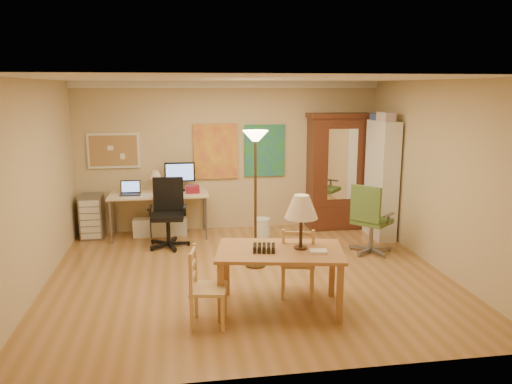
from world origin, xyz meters
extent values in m
plane|color=olive|center=(0.00, 0.00, 0.00)|extent=(5.50, 5.50, 0.00)
cube|color=white|center=(0.00, 2.46, 2.64)|extent=(5.50, 0.08, 0.12)
cube|color=#A78B4F|center=(-2.05, 2.47, 1.50)|extent=(0.90, 0.04, 0.62)
cube|color=yellow|center=(-0.25, 2.47, 1.45)|extent=(0.80, 0.04, 1.00)
cube|color=teal|center=(0.65, 2.47, 1.45)|extent=(0.75, 0.04, 0.95)
cube|color=#9B5332|center=(0.22, -1.09, 0.71)|extent=(1.60, 1.13, 0.04)
cube|color=#9B5332|center=(-0.50, -1.34, 0.35)|extent=(0.08, 0.08, 0.69)
cube|color=#9B5332|center=(0.80, -1.58, 0.35)|extent=(0.08, 0.08, 0.69)
cube|color=#9B5332|center=(-0.36, -0.61, 0.35)|extent=(0.08, 0.08, 0.69)
cube|color=#9B5332|center=(0.94, -0.85, 0.35)|extent=(0.08, 0.08, 0.69)
cylinder|color=black|center=(0.47, -1.09, 0.74)|extent=(0.16, 0.16, 0.02)
cylinder|color=black|center=(0.47, -1.09, 0.93)|extent=(0.04, 0.04, 0.39)
cone|color=beige|center=(0.47, -1.09, 1.24)|extent=(0.39, 0.39, 0.27)
cube|color=white|center=(0.63, -1.27, 0.75)|extent=(0.22, 0.18, 0.03)
cube|color=black|center=(0.02, -1.13, 0.77)|extent=(0.31, 0.26, 0.08)
cube|color=tan|center=(0.53, -0.73, 0.43)|extent=(0.50, 0.49, 0.04)
cube|color=tan|center=(0.74, -0.61, 0.20)|extent=(0.05, 0.05, 0.41)
cube|color=tan|center=(0.39, -0.52, 0.20)|extent=(0.05, 0.05, 0.41)
cube|color=tan|center=(0.66, -0.94, 0.20)|extent=(0.05, 0.05, 0.41)
cube|color=tan|center=(0.31, -0.86, 0.20)|extent=(0.05, 0.05, 0.41)
cube|color=tan|center=(0.66, -0.94, 0.67)|extent=(0.05, 0.05, 0.48)
cube|color=tan|center=(0.31, -0.86, 0.67)|extent=(0.05, 0.05, 0.48)
cube|color=tan|center=(0.49, -0.90, 0.71)|extent=(0.36, 0.11, 0.05)
cube|color=tan|center=(-0.64, -1.38, 0.42)|extent=(0.45, 0.47, 0.04)
cube|color=tan|center=(-0.50, -1.59, 0.20)|extent=(0.04, 0.04, 0.40)
cube|color=tan|center=(-0.44, -1.24, 0.20)|extent=(0.04, 0.04, 0.40)
cube|color=tan|center=(-0.83, -1.53, 0.20)|extent=(0.04, 0.04, 0.40)
cube|color=tan|center=(-0.77, -1.18, 0.20)|extent=(0.04, 0.04, 0.40)
cube|color=tan|center=(-0.83, -1.53, 0.65)|extent=(0.04, 0.04, 0.46)
cube|color=tan|center=(-0.77, -1.18, 0.65)|extent=(0.04, 0.04, 0.46)
cube|color=tan|center=(-0.80, -1.35, 0.69)|extent=(0.09, 0.35, 0.05)
cylinder|color=#43341B|center=(0.16, 0.37, 0.02)|extent=(0.30, 0.30, 0.03)
cylinder|color=#43341B|center=(0.16, 0.37, 0.96)|extent=(0.04, 0.04, 1.88)
cone|color=#FFE0A5|center=(0.16, 0.37, 1.92)|extent=(0.36, 0.36, 0.15)
cube|color=beige|center=(-1.28, 2.12, 0.76)|extent=(1.71, 0.75, 0.03)
cylinder|color=slate|center=(-2.08, 1.80, 0.37)|extent=(0.04, 0.04, 0.75)
cylinder|color=slate|center=(-0.48, 1.80, 0.37)|extent=(0.04, 0.04, 0.75)
cylinder|color=slate|center=(-2.08, 2.44, 0.37)|extent=(0.04, 0.04, 0.75)
cylinder|color=slate|center=(-0.48, 2.44, 0.37)|extent=(0.04, 0.04, 0.75)
cube|color=black|center=(-1.76, 2.07, 0.79)|extent=(0.34, 0.23, 0.02)
cube|color=black|center=(-1.76, 2.24, 0.90)|extent=(0.34, 0.06, 0.22)
cube|color=black|center=(-0.91, 2.28, 1.12)|extent=(0.53, 0.04, 0.34)
cone|color=beige|center=(-1.34, 2.23, 1.10)|extent=(0.21, 0.21, 0.13)
cube|color=white|center=(-1.44, 1.96, 0.78)|extent=(0.27, 0.34, 0.01)
cube|color=maroon|center=(-0.70, 2.07, 0.84)|extent=(0.23, 0.17, 0.13)
cube|color=white|center=(-1.60, 2.17, 0.16)|extent=(0.30, 0.26, 0.32)
cube|color=white|center=(-1.28, 2.17, 0.16)|extent=(0.30, 0.26, 0.32)
cube|color=silver|center=(-0.96, 2.17, 0.16)|extent=(0.30, 0.26, 0.32)
cylinder|color=black|center=(-1.13, 1.48, 0.27)|extent=(0.07, 0.07, 0.43)
cube|color=black|center=(-1.13, 1.48, 0.52)|extent=(0.56, 0.54, 0.08)
cube|color=black|center=(-1.11, 1.72, 0.85)|extent=(0.50, 0.09, 0.57)
cube|color=black|center=(-1.41, 1.50, 0.67)|extent=(0.07, 0.33, 0.03)
cube|color=black|center=(-0.85, 1.46, 0.67)|extent=(0.07, 0.33, 0.03)
cylinder|color=slate|center=(2.07, 0.70, 0.27)|extent=(0.06, 0.06, 0.43)
cube|color=#445E2A|center=(2.07, 0.70, 0.52)|extent=(0.71, 0.71, 0.08)
cube|color=#445E2A|center=(1.89, 0.55, 0.84)|extent=(0.36, 0.41, 0.56)
cube|color=slate|center=(2.26, 0.49, 0.67)|extent=(0.27, 0.24, 0.03)
cube|color=slate|center=(1.89, 0.91, 0.67)|extent=(0.27, 0.24, 0.03)
cube|color=slate|center=(-2.45, 2.24, 0.38)|extent=(0.38, 0.44, 0.77)
cube|color=silver|center=(-2.45, 2.01, 0.38)|extent=(0.33, 0.02, 0.66)
cube|color=#3B1810|center=(2.00, 2.24, 1.03)|extent=(1.08, 0.49, 2.07)
cube|color=#3B1810|center=(2.00, 2.24, 0.22)|extent=(1.12, 0.53, 0.41)
cube|color=white|center=(2.00, 1.99, 1.23)|extent=(0.54, 0.01, 1.28)
cube|color=#3B1810|center=(2.00, 2.24, 2.09)|extent=(1.16, 0.55, 0.08)
cube|color=white|center=(2.55, 1.53, 1.02)|extent=(0.31, 0.81, 2.04)
cube|color=#993333|center=(2.51, 1.37, 0.49)|extent=(0.18, 0.41, 0.24)
cube|color=#334C99|center=(2.51, 1.73, 1.69)|extent=(0.18, 0.29, 0.20)
cylinder|color=silver|center=(0.47, 1.67, 0.19)|extent=(0.30, 0.30, 0.37)
camera|label=1|loc=(-0.91, -6.55, 2.59)|focal=35.00mm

